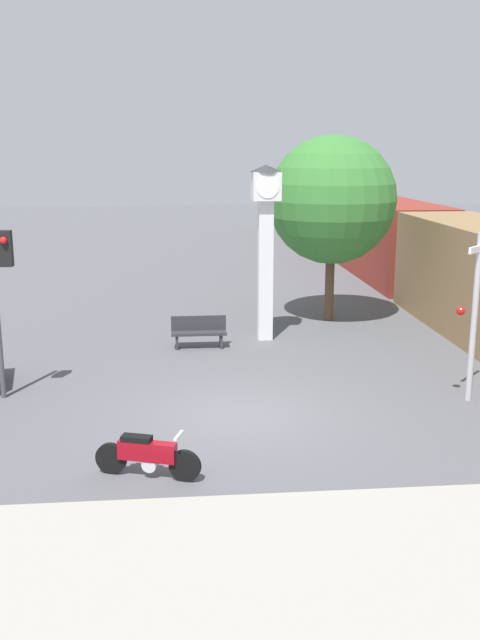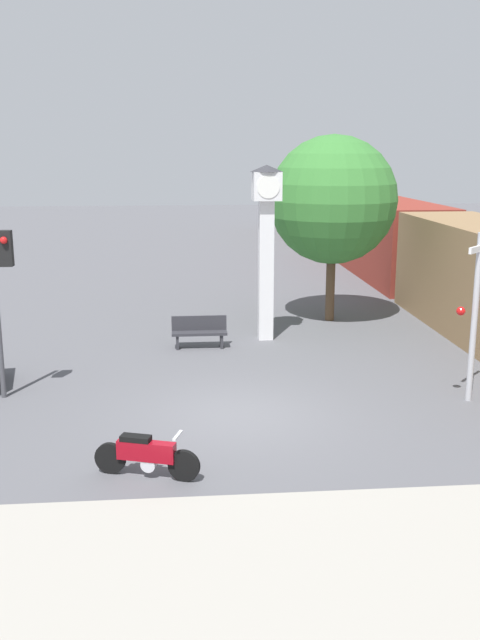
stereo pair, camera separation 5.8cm
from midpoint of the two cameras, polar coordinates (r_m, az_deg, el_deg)
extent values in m
plane|color=#56565B|center=(15.63, -0.22, -7.62)|extent=(120.00, 120.00, 0.00)
cube|color=#9E998E|center=(9.58, 3.72, -22.17)|extent=(36.00, 6.00, 0.10)
cylinder|color=black|center=(12.65, -4.56, -11.55)|extent=(0.57, 0.27, 0.57)
cylinder|color=black|center=(13.09, -10.40, -10.83)|extent=(0.57, 0.27, 0.57)
cube|color=maroon|center=(12.77, -7.56, -10.35)|extent=(1.06, 0.53, 0.34)
cube|color=black|center=(12.75, -8.41, -9.35)|extent=(0.57, 0.38, 0.10)
cylinder|color=silver|center=(12.85, -7.33, -11.34)|extent=(0.31, 0.26, 0.27)
cube|color=silver|center=(12.45, -5.07, -9.20)|extent=(0.18, 0.42, 0.04)
cube|color=white|center=(21.33, 1.95, 3.94)|extent=(0.43, 0.43, 4.18)
cube|color=white|center=(21.06, 2.01, 10.66)|extent=(0.81, 0.81, 0.81)
cylinder|color=white|center=(20.65, 2.16, 10.60)|extent=(0.65, 0.02, 0.65)
cone|color=#333338|center=(21.04, 2.02, 12.04)|extent=(0.98, 0.98, 0.20)
cube|color=maroon|center=(34.32, 11.01, 6.67)|extent=(2.80, 12.87, 3.40)
cube|color=olive|center=(47.34, 6.45, 8.65)|extent=(2.80, 12.87, 3.40)
cube|color=black|center=(16.73, -18.33, 5.45)|extent=(0.28, 0.24, 0.80)
sphere|color=red|center=(16.56, -18.50, 6.06)|extent=(0.16, 0.16, 0.16)
cylinder|color=#B7B7BC|center=(16.82, 18.14, 0.12)|extent=(0.14, 0.14, 3.87)
cube|color=white|center=(16.55, 18.54, 5.46)|extent=(0.82, 0.82, 0.14)
sphere|color=red|center=(16.60, 17.15, 0.70)|extent=(0.20, 0.20, 0.20)
cylinder|color=brown|center=(24.08, 7.10, 2.74)|extent=(0.30, 0.30, 2.36)
sphere|color=#387A33|center=(23.72, 7.30, 9.52)|extent=(4.17, 4.17, 4.17)
cube|color=#2D2D33|center=(20.66, -3.39, -1.05)|extent=(1.60, 0.44, 0.08)
cube|color=#2D2D33|center=(20.78, -3.42, -0.25)|extent=(1.60, 0.06, 0.44)
cube|color=#2D2D33|center=(20.71, -5.15, -1.75)|extent=(0.08, 0.35, 0.41)
cube|color=#2D2D33|center=(20.75, -1.61, -1.67)|extent=(0.08, 0.35, 0.41)
camera|label=1|loc=(0.03, -90.10, -0.02)|focal=40.00mm
camera|label=2|loc=(0.03, 89.90, 0.02)|focal=40.00mm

